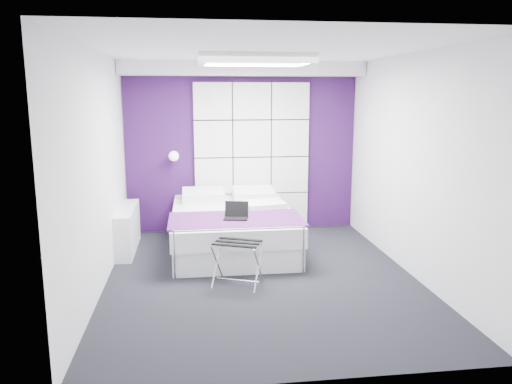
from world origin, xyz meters
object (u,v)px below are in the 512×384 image
Objects in this scene: luggage_rack at (237,263)px; radiator at (128,229)px; bed at (233,229)px; nightstand at (190,198)px; wall_lamp at (174,156)px; laptop at (236,214)px.

radiator is at bearing 155.87° from luggage_rack.
bed is 4.46× the size of nightstand.
luggage_rack is (0.53, -2.21, -0.31)m from nightstand.
bed is (1.44, -0.18, 0.00)m from radiator.
nightstand is (-0.58, 0.90, 0.26)m from bed.
nightstand is at bearing -10.16° from wall_lamp.
luggage_rack is (0.75, -2.25, -0.97)m from wall_lamp.
wall_lamp is 0.50× the size of laptop.
radiator is (-0.64, -0.76, -0.92)m from wall_lamp.
bed is 6.85× the size of laptop.
wall_lamp is at bearing 130.46° from bed.
luggage_rack is at bearing -46.93° from radiator.
nightstand is 2.29m from luggage_rack.
laptop reaches higher than bed.
wall_lamp is at bearing 131.24° from luggage_rack.
luggage_rack is at bearing -92.43° from bed.
bed reaches higher than luggage_rack.
nightstand is at bearing 39.83° from radiator.
luggage_rack is 1.71× the size of laptop.
radiator is at bearing 172.79° from bed.
radiator is 2.61× the size of nightstand.
laptop reaches higher than luggage_rack.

